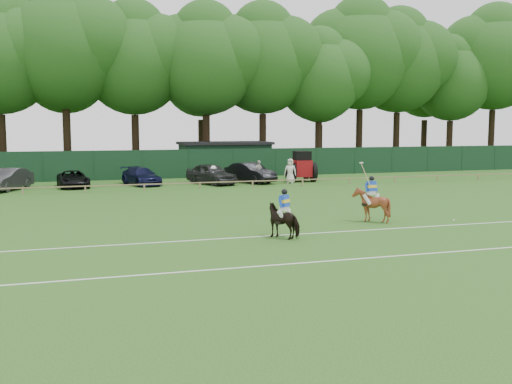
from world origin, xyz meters
name	(u,v)px	position (x,y,z in m)	size (l,w,h in m)	color
ground	(266,232)	(0.00, 0.00, 0.00)	(160.00, 160.00, 0.00)	#1E4C14
horse_dark	(284,221)	(0.30, -1.48, 0.70)	(0.76, 1.67, 1.41)	black
horse_chestnut	(371,205)	(5.65, 1.03, 0.82)	(1.33, 1.49, 1.65)	maroon
sedan_grey	(7,179)	(-12.19, 21.23, 0.78)	(1.64, 4.70, 1.55)	#303133
suv_black	(73,179)	(-7.73, 21.86, 0.62)	(2.06, 4.46, 1.24)	black
sedan_navy	(141,176)	(-2.70, 22.17, 0.67)	(1.88, 4.62, 1.34)	#111436
hatch_grey	(211,174)	(2.59, 21.13, 0.81)	(1.91, 4.75, 1.62)	#2D2D2F
estate_black	(250,173)	(5.87, 21.46, 0.79)	(1.68, 4.81, 1.58)	black
spectator_left	(213,175)	(2.60, 20.52, 0.74)	(0.96, 0.55, 1.49)	silver
spectator_mid	(258,172)	(6.29, 20.59, 0.91)	(1.07, 0.44, 1.82)	beige
spectator_right	(290,171)	(8.73, 19.94, 0.98)	(0.96, 0.62, 1.96)	white
rider_dark	(285,205)	(0.31, -1.49, 1.37)	(0.82, 0.69, 1.41)	silver
rider_chestnut	(372,189)	(5.65, 1.02, 1.57)	(0.94, 0.57, 2.05)	silver
polo_ball	(454,220)	(9.60, 0.03, 0.04)	(0.09, 0.09, 0.09)	silver
pitch_lines	(295,247)	(0.00, -3.50, 0.01)	(60.00, 5.10, 0.01)	silver
pitch_rail	(186,183)	(0.00, 18.00, 0.45)	(62.10, 0.10, 0.50)	#997F5B
perimeter_fence	(166,164)	(0.00, 27.00, 1.25)	(92.08, 0.08, 2.50)	#14351E
utility_shed	(225,158)	(6.00, 30.00, 1.54)	(8.40, 4.40, 3.04)	#14331E
tree_row	(173,171)	(2.00, 35.00, 0.00)	(96.00, 12.00, 21.00)	#26561C
tractor	(301,167)	(10.22, 21.34, 1.17)	(2.27, 3.14, 2.48)	maroon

